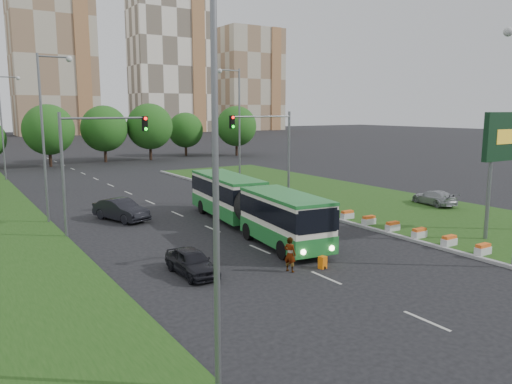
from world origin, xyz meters
TOP-DOWN VIEW (x-y plane):
  - ground at (0.00, 0.00)m, footprint 360.00×360.00m
  - grass_median at (13.00, 8.00)m, footprint 14.00×60.00m
  - median_kerb at (6.05, 8.00)m, footprint 0.30×60.00m
  - lane_markings at (-3.00, 20.00)m, footprint 0.20×100.00m
  - flower_planters at (6.70, -0.30)m, footprint 1.10×15.90m
  - traffic_mast_median at (4.78, 10.00)m, footprint 5.76×0.32m
  - traffic_mast_left at (-10.38, 9.00)m, footprint 5.76×0.32m
  - street_lamps at (-3.00, 10.00)m, footprint 36.00×60.00m
  - tree_line at (10.00, 55.00)m, footprint 120.00×8.00m
  - apartment_tower_ceast at (15.00, 150.00)m, footprint 25.00×15.00m
  - apartment_tower_east at (55.00, 150.00)m, footprint 27.00×15.00m
  - midrise_east at (90.00, 150.00)m, footprint 24.00×14.00m
  - articulated_bus at (-1.01, 4.45)m, footprint 2.68×17.21m
  - car_left_near at (-8.33, -2.01)m, footprint 1.59×3.88m
  - car_left_far at (-7.46, 12.09)m, footprint 3.26×5.15m
  - car_median at (16.68, 3.11)m, footprint 2.45×4.54m
  - pedestrian at (-3.93, -4.27)m, footprint 0.65×0.78m
  - shopping_trolley at (-2.20, -4.78)m, footprint 0.38×0.40m

SIDE VIEW (x-z plane):
  - ground at x=0.00m, z-range 0.00..0.00m
  - lane_markings at x=-3.00m, z-range -0.01..0.01m
  - grass_median at x=13.00m, z-range 0.00..0.15m
  - median_kerb at x=6.05m, z-range 0.00..0.18m
  - shopping_trolley at x=-2.20m, z-range 0.00..0.65m
  - flower_planters at x=6.70m, z-range 0.15..0.75m
  - car_left_near at x=-8.33m, z-range 0.00..1.32m
  - car_median at x=16.68m, z-range 0.15..1.40m
  - car_left_far at x=-7.46m, z-range 0.00..1.60m
  - pedestrian at x=-3.93m, z-range 0.00..1.81m
  - articulated_bus at x=-1.01m, z-range 0.32..3.15m
  - tree_line at x=10.00m, z-range 0.00..9.00m
  - traffic_mast_median at x=4.78m, z-range 1.35..9.35m
  - traffic_mast_left at x=-10.38m, z-range 1.35..9.35m
  - street_lamps at x=-3.00m, z-range 0.00..12.00m
  - midrise_east at x=90.00m, z-range 0.00..40.00m
  - apartment_tower_east at x=55.00m, z-range 0.00..47.00m
  - apartment_tower_ceast at x=15.00m, z-range 0.00..50.00m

